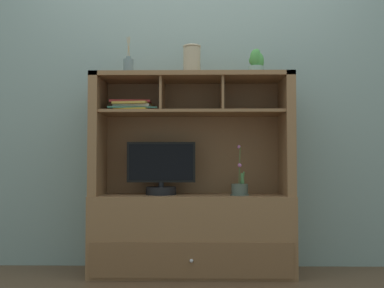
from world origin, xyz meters
TOP-DOWN VIEW (x-y plane):
  - floor_plane at (0.00, 0.00)m, footprint 6.00×6.00m
  - back_wall at (0.00, 0.24)m, footprint 6.00×0.02m
  - media_console at (0.00, 0.01)m, footprint 1.34×0.45m
  - tv_monitor at (-0.21, -0.01)m, footprint 0.46×0.20m
  - potted_orchid at (0.32, -0.05)m, footprint 0.13×0.13m
  - magazine_stack_left at (-0.40, -0.01)m, footprint 0.34×0.27m
  - diffuser_bottle at (-0.44, 0.00)m, footprint 0.07×0.07m
  - potted_succulent at (0.44, -0.01)m, footprint 0.12×0.12m
  - ceramic_vase at (0.00, -0.03)m, footprint 0.12×0.12m

SIDE VIEW (x-z plane):
  - floor_plane at x=0.00m, z-range -0.02..0.00m
  - media_console at x=0.00m, z-range -0.24..1.09m
  - potted_orchid at x=0.32m, z-range 0.40..0.74m
  - tv_monitor at x=-0.21m, z-range 0.50..0.86m
  - magazine_stack_left at x=-0.40m, z-range 1.09..1.16m
  - diffuser_bottle at x=-0.44m, z-range 1.26..1.53m
  - back_wall at x=0.00m, z-range 0.00..2.80m
  - potted_succulent at x=0.44m, z-range 1.33..1.51m
  - ceramic_vase at x=0.00m, z-range 1.34..1.54m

